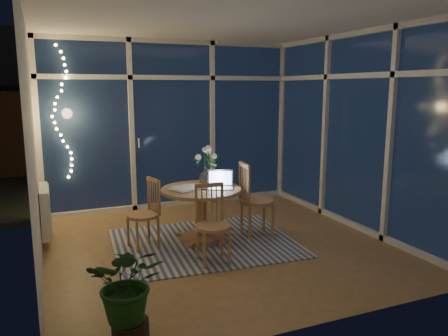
{
  "coord_description": "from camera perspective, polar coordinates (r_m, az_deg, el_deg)",
  "views": [
    {
      "loc": [
        -1.9,
        -4.68,
        1.88
      ],
      "look_at": [
        0.16,
        0.25,
        0.89
      ],
      "focal_mm": 35.0,
      "sensor_mm": 36.0,
      "label": 1
    }
  ],
  "objects": [
    {
      "name": "chair_front",
      "position": [
        4.7,
        -1.42,
        -7.41
      ],
      "size": [
        0.44,
        0.44,
        0.87
      ],
      "primitive_type": "cube",
      "rotation": [
        0.0,
        0.0,
        -0.09
      ],
      "color": "#AD864E",
      "rests_on": "floor"
    },
    {
      "name": "ceiling",
      "position": [
        5.1,
        -0.57,
        18.61
      ],
      "size": [
        4.0,
        4.0,
        0.0
      ],
      "primitive_type": "plane",
      "color": "white",
      "rests_on": "wall_back"
    },
    {
      "name": "garden_fence",
      "position": [
        10.4,
        -12.05,
        4.84
      ],
      "size": [
        11.0,
        0.08,
        1.8
      ],
      "primitive_type": "cube",
      "color": "#3E2B16",
      "rests_on": "ground"
    },
    {
      "name": "chair_left",
      "position": [
        5.23,
        -10.59,
        -5.89
      ],
      "size": [
        0.47,
        0.47,
        0.84
      ],
      "primitive_type": "cube",
      "rotation": [
        0.0,
        0.0,
        -1.35
      ],
      "color": "#AD864E",
      "rests_on": "floor"
    },
    {
      "name": "potted_plant",
      "position": [
        3.43,
        -12.32,
        -15.69
      ],
      "size": [
        0.66,
        0.61,
        0.76
      ],
      "primitive_type": "imported",
      "rotation": [
        0.0,
        0.0,
        -0.32
      ],
      "color": "#174118",
      "rests_on": "floor"
    },
    {
      "name": "rug",
      "position": [
        5.42,
        -2.57,
        -9.72
      ],
      "size": [
        2.28,
        1.88,
        0.01
      ],
      "primitive_type": "cube",
      "rotation": [
        0.0,
        0.0,
        -0.07
      ],
      "color": "beige",
      "rests_on": "floor"
    },
    {
      "name": "newspapers",
      "position": [
        5.29,
        -4.93,
        -2.64
      ],
      "size": [
        0.45,
        0.39,
        0.02
      ],
      "primitive_type": "cube",
      "rotation": [
        0.0,
        0.0,
        0.3
      ],
      "color": "white",
      "rests_on": "dining_table"
    },
    {
      "name": "chair_right",
      "position": [
        5.55,
        4.37,
        -4.08
      ],
      "size": [
        0.5,
        0.5,
        0.97
      ],
      "primitive_type": "cube",
      "rotation": [
        0.0,
        0.0,
        1.47
      ],
      "color": "#AD864E",
      "rests_on": "floor"
    },
    {
      "name": "wall_right",
      "position": [
        6.12,
        17.14,
        4.59
      ],
      "size": [
        0.04,
        4.0,
        2.6
      ],
      "primitive_type": "cube",
      "color": "silver",
      "rests_on": "floor"
    },
    {
      "name": "garden_patio",
      "position": [
        10.16,
        -8.55,
        -0.65
      ],
      "size": [
        12.0,
        6.0,
        0.1
      ],
      "primitive_type": "cube",
      "color": "black",
      "rests_on": "ground"
    },
    {
      "name": "wall_left",
      "position": [
        4.72,
        -23.69,
        2.56
      ],
      "size": [
        0.04,
        4.0,
        2.6
      ],
      "primitive_type": "cube",
      "color": "silver",
      "rests_on": "floor"
    },
    {
      "name": "bowl",
      "position": [
        5.52,
        -0.07,
        -1.97
      ],
      "size": [
        0.16,
        0.16,
        0.04
      ],
      "primitive_type": "imported",
      "rotation": [
        0.0,
        0.0,
        -0.07
      ],
      "color": "silver",
      "rests_on": "dining_table"
    },
    {
      "name": "radiator",
      "position": [
        5.77,
        -22.33,
        -5.16
      ],
      "size": [
        0.1,
        0.7,
        0.58
      ],
      "primitive_type": "cube",
      "color": "white",
      "rests_on": "wall_left"
    },
    {
      "name": "window_wall_back",
      "position": [
        6.93,
        -6.68,
        5.62
      ],
      "size": [
        4.0,
        0.1,
        2.6
      ],
      "primitive_type": "cube",
      "color": "white",
      "rests_on": "floor"
    },
    {
      "name": "flower_vase",
      "position": [
        5.57,
        -2.32,
        -0.97
      ],
      "size": [
        0.22,
        0.22,
        0.21
      ],
      "primitive_type": "imported",
      "rotation": [
        0.0,
        0.0,
        -0.07
      ],
      "color": "white",
      "rests_on": "dining_table"
    },
    {
      "name": "dining_table",
      "position": [
        5.41,
        -2.97,
        -6.12
      ],
      "size": [
        1.04,
        1.04,
        0.67
      ],
      "primitive_type": "cylinder",
      "rotation": [
        0.0,
        0.0,
        -0.07
      ],
      "color": "#AD864E",
      "rests_on": "floor"
    },
    {
      "name": "wall_front",
      "position": [
        3.34,
        12.5,
        0.27
      ],
      "size": [
        4.0,
        0.04,
        2.6
      ],
      "primitive_type": "cube",
      "color": "silver",
      "rests_on": "floor"
    },
    {
      "name": "wall_back",
      "position": [
        6.97,
        -6.77,
        5.64
      ],
      "size": [
        4.0,
        0.04,
        2.6
      ],
      "primitive_type": "cube",
      "color": "silver",
      "rests_on": "floor"
    },
    {
      "name": "window_wall_right",
      "position": [
        6.09,
        16.85,
        4.58
      ],
      "size": [
        0.1,
        4.0,
        2.6
      ],
      "primitive_type": "cube",
      "color": "white",
      "rests_on": "floor"
    },
    {
      "name": "fairy_lights",
      "position": [
        6.58,
        -20.57,
        6.74
      ],
      "size": [
        0.24,
        0.1,
        1.85
      ],
      "primitive_type": null,
      "color": "#E9BC5D",
      "rests_on": "window_wall_back"
    },
    {
      "name": "floor",
      "position": [
        5.39,
        -0.52,
        -9.92
      ],
      "size": [
        4.0,
        4.0,
        0.0
      ],
      "primitive_type": "plane",
      "color": "olive",
      "rests_on": "ground"
    },
    {
      "name": "laptop",
      "position": [
        5.29,
        -0.5,
        -1.47
      ],
      "size": [
        0.4,
        0.37,
        0.23
      ],
      "primitive_type": null,
      "rotation": [
        0.0,
        0.0,
        -0.41
      ],
      "color": "silver",
      "rests_on": "dining_table"
    },
    {
      "name": "neighbour_roof",
      "position": [
        13.37,
        -13.43,
        11.56
      ],
      "size": [
        7.0,
        3.0,
        2.2
      ],
      "primitive_type": "cube",
      "color": "#363A41",
      "rests_on": "ground"
    },
    {
      "name": "garden_shrubs",
      "position": [
        8.28,
        -14.65,
        0.19
      ],
      "size": [
        0.9,
        0.9,
        0.9
      ],
      "primitive_type": "sphere",
      "color": "black",
      "rests_on": "ground"
    },
    {
      "name": "phone",
      "position": [
        5.25,
        -2.23,
        -2.8
      ],
      "size": [
        0.11,
        0.07,
        0.01
      ],
      "primitive_type": "cube",
      "rotation": [
        0.0,
        0.0,
        -0.23
      ],
      "color": "black",
      "rests_on": "dining_table"
    }
  ]
}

